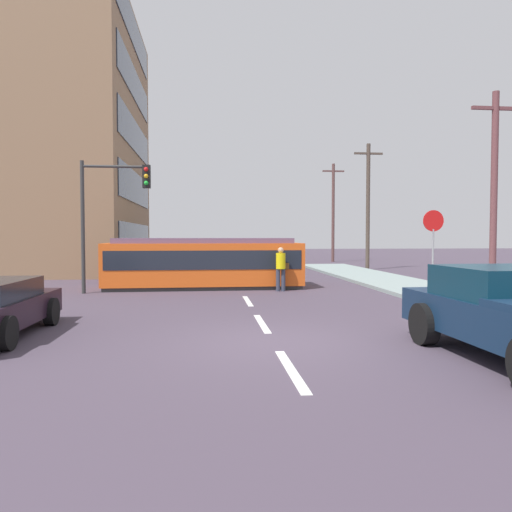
# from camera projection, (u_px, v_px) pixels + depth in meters

# --- Properties ---
(ground_plane) EXTENTS (120.00, 120.00, 0.00)m
(ground_plane) POSITION_uv_depth(u_px,v_px,m) (239.00, 288.00, 19.37)
(ground_plane) COLOR #473C4B
(sidewalk_curb_right) EXTENTS (3.20, 36.00, 0.14)m
(sidewalk_curb_right) POSITION_uv_depth(u_px,v_px,m) (449.00, 296.00, 16.08)
(sidewalk_curb_right) COLOR #899B98
(sidewalk_curb_right) RESTS_ON ground
(lane_stripe_0) EXTENTS (0.16, 2.40, 0.01)m
(lane_stripe_0) POSITION_uv_depth(u_px,v_px,m) (291.00, 370.00, 7.44)
(lane_stripe_0) COLOR silver
(lane_stripe_0) RESTS_ON ground
(lane_stripe_1) EXTENTS (0.16, 2.40, 0.01)m
(lane_stripe_1) POSITION_uv_depth(u_px,v_px,m) (262.00, 323.00, 11.41)
(lane_stripe_1) COLOR silver
(lane_stripe_1) RESTS_ON ground
(lane_stripe_2) EXTENTS (0.16, 2.40, 0.01)m
(lane_stripe_2) POSITION_uv_depth(u_px,v_px,m) (248.00, 301.00, 15.39)
(lane_stripe_2) COLOR silver
(lane_stripe_2) RESTS_ON ground
(lane_stripe_3) EXTENTS (0.16, 2.40, 0.01)m
(lane_stripe_3) POSITION_uv_depth(u_px,v_px,m) (232.00, 275.00, 25.53)
(lane_stripe_3) COLOR silver
(lane_stripe_3) RESTS_ON ground
(lane_stripe_4) EXTENTS (0.16, 2.40, 0.01)m
(lane_stripe_4) POSITION_uv_depth(u_px,v_px,m) (227.00, 268.00, 31.50)
(lane_stripe_4) COLOR silver
(lane_stripe_4) RESTS_ON ground
(streetcar_tram) EXTENTS (7.83, 2.66, 2.01)m
(streetcar_tram) POSITION_uv_depth(u_px,v_px,m) (204.00, 262.00, 19.38)
(streetcar_tram) COLOR #DE561A
(streetcar_tram) RESTS_ON ground
(city_bus) EXTENTS (2.56, 5.77, 1.87)m
(city_bus) POSITION_uv_depth(u_px,v_px,m) (210.00, 254.00, 28.29)
(city_bus) COLOR gold
(city_bus) RESTS_ON ground
(pedestrian_crossing) EXTENTS (0.51, 0.36, 1.67)m
(pedestrian_crossing) POSITION_uv_depth(u_px,v_px,m) (281.00, 266.00, 18.17)
(pedestrian_crossing) COLOR #333748
(pedestrian_crossing) RESTS_ON ground
(parked_sedan_mid) EXTENTS (2.14, 4.04, 1.19)m
(parked_sedan_mid) POSITION_uv_depth(u_px,v_px,m) (133.00, 267.00, 22.99)
(parked_sedan_mid) COLOR #AA0D15
(parked_sedan_mid) RESTS_ON ground
(parked_sedan_far) EXTENTS (2.02, 4.51, 1.19)m
(parked_sedan_far) POSITION_uv_depth(u_px,v_px,m) (146.00, 260.00, 29.42)
(parked_sedan_far) COLOR #BFB1D6
(parked_sedan_far) RESTS_ON ground
(parked_sedan_furthest) EXTENTS (2.12, 4.26, 1.19)m
(parked_sedan_furthest) POSITION_uv_depth(u_px,v_px,m) (157.00, 256.00, 36.11)
(parked_sedan_furthest) COLOR #A91812
(parked_sedan_furthest) RESTS_ON ground
(stop_sign) EXTENTS (0.76, 0.07, 2.88)m
(stop_sign) POSITION_uv_depth(u_px,v_px,m) (433.00, 233.00, 17.14)
(stop_sign) COLOR gray
(stop_sign) RESTS_ON sidewalk_curb_right
(traffic_light_mast) EXTENTS (2.50, 0.33, 4.82)m
(traffic_light_mast) POSITION_uv_depth(u_px,v_px,m) (110.00, 201.00, 17.45)
(traffic_light_mast) COLOR #333333
(traffic_light_mast) RESTS_ON ground
(utility_pole_near) EXTENTS (1.80, 0.24, 7.29)m
(utility_pole_near) POSITION_uv_depth(u_px,v_px,m) (494.00, 188.00, 17.35)
(utility_pole_near) COLOR brown
(utility_pole_near) RESTS_ON ground
(utility_pole_mid) EXTENTS (1.80, 0.24, 7.81)m
(utility_pole_mid) POSITION_uv_depth(u_px,v_px,m) (368.00, 204.00, 29.75)
(utility_pole_mid) COLOR #4C3F36
(utility_pole_mid) RESTS_ON ground
(utility_pole_far) EXTENTS (1.80, 0.24, 8.02)m
(utility_pole_far) POSITION_uv_depth(u_px,v_px,m) (333.00, 211.00, 39.23)
(utility_pole_far) COLOR brown
(utility_pole_far) RESTS_ON ground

